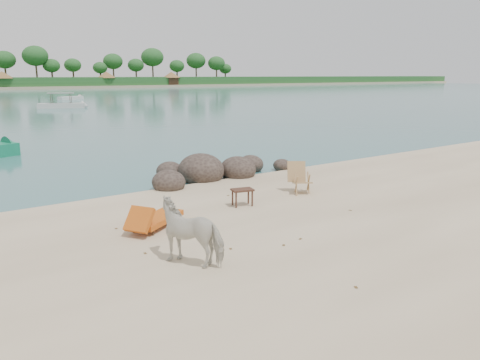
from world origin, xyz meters
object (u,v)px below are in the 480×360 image
(cow, at_px, (193,232))
(lounge_chair, at_px, (157,216))
(side_table, at_px, (242,198))
(deck_chair, at_px, (303,179))
(boulders, at_px, (210,171))

(cow, distance_m, lounge_chair, 2.56)
(side_table, bearing_deg, lounge_chair, -159.48)
(side_table, distance_m, deck_chair, 2.51)
(lounge_chair, xyz_separation_m, deck_chair, (5.38, 0.44, 0.21))
(side_table, height_order, deck_chair, deck_chair)
(boulders, relative_size, deck_chair, 6.23)
(lounge_chair, bearing_deg, boulders, 13.35)
(boulders, xyz_separation_m, side_table, (-1.33, -3.98, 0.01))
(deck_chair, bearing_deg, cow, -118.00)
(cow, relative_size, lounge_chair, 0.79)
(cow, relative_size, side_table, 2.48)
(cow, distance_m, deck_chair, 6.47)
(boulders, height_order, cow, cow)
(side_table, height_order, lounge_chair, lounge_chair)
(cow, height_order, side_table, cow)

